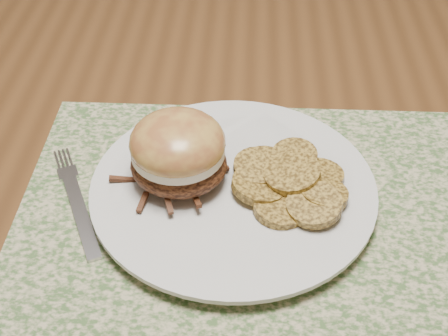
% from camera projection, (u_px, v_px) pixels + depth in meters
% --- Properties ---
extents(dining_table, '(1.50, 0.90, 0.75)m').
position_uv_depth(dining_table, '(109.00, 114.00, 0.85)').
color(dining_table, '#563419').
rests_on(dining_table, ground).
extents(placemat, '(0.45, 0.33, 0.00)m').
position_uv_depth(placemat, '(253.00, 210.00, 0.60)').
color(placemat, '#436132').
rests_on(placemat, dining_table).
extents(dinner_plate, '(0.26, 0.26, 0.02)m').
position_uv_depth(dinner_plate, '(233.00, 190.00, 0.61)').
color(dinner_plate, silver).
rests_on(dinner_plate, placemat).
extents(pork_sandwich, '(0.12, 0.11, 0.07)m').
position_uv_depth(pork_sandwich, '(178.00, 152.00, 0.58)').
color(pork_sandwich, black).
rests_on(pork_sandwich, dinner_plate).
extents(roasted_potatoes, '(0.13, 0.13, 0.03)m').
position_uv_depth(roasted_potatoes, '(289.00, 181.00, 0.59)').
color(roasted_potatoes, olive).
rests_on(roasted_potatoes, dinner_plate).
extents(fork, '(0.08, 0.15, 0.00)m').
position_uv_depth(fork, '(76.00, 199.00, 0.61)').
color(fork, '#B3B3BB').
rests_on(fork, placemat).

